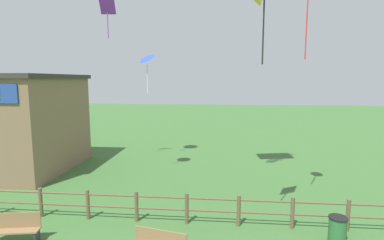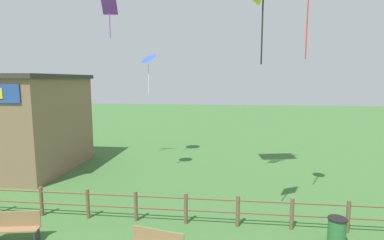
{
  "view_description": "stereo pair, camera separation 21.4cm",
  "coord_description": "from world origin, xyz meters",
  "px_view_note": "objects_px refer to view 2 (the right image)",
  "views": [
    {
      "loc": [
        1.22,
        -3.32,
        5.33
      ],
      "look_at": [
        0.0,
        9.14,
        3.62
      ],
      "focal_mm": 28.0,
      "sensor_mm": 36.0,
      "label": 1
    },
    {
      "loc": [
        1.43,
        -3.29,
        5.33
      ],
      "look_at": [
        0.0,
        9.14,
        3.62
      ],
      "focal_mm": 28.0,
      "sensor_mm": 36.0,
      "label": 2
    }
  ],
  "objects_px": {
    "park_bench_by_building": "(14,226)",
    "kite_purple_streamer": "(109,7)",
    "seaside_building": "(14,122)",
    "trash_bin": "(337,231)",
    "kite_blue_delta": "(148,60)"
  },
  "relations": [
    {
      "from": "park_bench_by_building",
      "to": "kite_purple_streamer",
      "type": "relative_size",
      "value": 0.69
    },
    {
      "from": "seaside_building",
      "to": "park_bench_by_building",
      "type": "relative_size",
      "value": 4.19
    },
    {
      "from": "trash_bin",
      "to": "kite_blue_delta",
      "type": "xyz_separation_m",
      "value": [
        -7.83,
        6.38,
        5.92
      ]
    },
    {
      "from": "kite_purple_streamer",
      "to": "kite_blue_delta",
      "type": "distance_m",
      "value": 4.27
    },
    {
      "from": "kite_purple_streamer",
      "to": "kite_blue_delta",
      "type": "xyz_separation_m",
      "value": [
        2.62,
        -1.38,
        -3.08
      ]
    },
    {
      "from": "seaside_building",
      "to": "kite_blue_delta",
      "type": "height_order",
      "value": "kite_blue_delta"
    },
    {
      "from": "park_bench_by_building",
      "to": "kite_blue_delta",
      "type": "xyz_separation_m",
      "value": [
        2.71,
        7.39,
        5.85
      ]
    },
    {
      "from": "seaside_building",
      "to": "kite_blue_delta",
      "type": "distance_m",
      "value": 9.0
    },
    {
      "from": "trash_bin",
      "to": "kite_blue_delta",
      "type": "bearing_deg",
      "value": 140.82
    },
    {
      "from": "park_bench_by_building",
      "to": "kite_purple_streamer",
      "type": "distance_m",
      "value": 12.53
    },
    {
      "from": "seaside_building",
      "to": "kite_blue_delta",
      "type": "bearing_deg",
      "value": -1.52
    },
    {
      "from": "park_bench_by_building",
      "to": "trash_bin",
      "type": "distance_m",
      "value": 10.58
    },
    {
      "from": "park_bench_by_building",
      "to": "kite_blue_delta",
      "type": "distance_m",
      "value": 9.81
    },
    {
      "from": "trash_bin",
      "to": "seaside_building",
      "type": "bearing_deg",
      "value": 157.71
    },
    {
      "from": "seaside_building",
      "to": "kite_blue_delta",
      "type": "relative_size",
      "value": 3.26
    }
  ]
}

